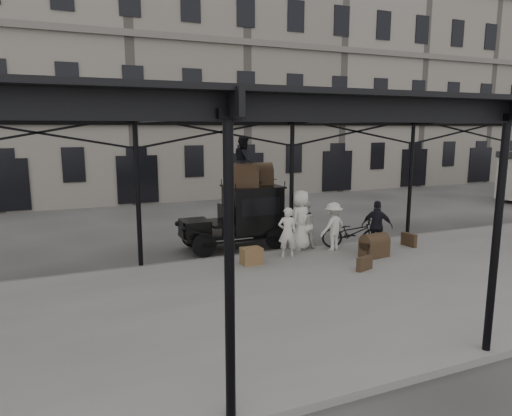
{
  "coord_description": "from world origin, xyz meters",
  "views": [
    {
      "loc": [
        -6.97,
        -11.33,
        4.18
      ],
      "look_at": [
        -1.45,
        1.6,
        1.7
      ],
      "focal_mm": 32.0,
      "sensor_mm": 36.0,
      "label": 1
    }
  ],
  "objects_px": {
    "taxi": "(244,214)",
    "porter_left": "(287,232)",
    "steamer_trunk_roof_near": "(244,177)",
    "porter_official": "(377,226)",
    "steamer_trunk_platform": "(374,247)",
    "bicycle": "(352,233)"
  },
  "relations": [
    {
      "from": "bicycle",
      "to": "steamer_trunk_platform",
      "type": "bearing_deg",
      "value": -150.44
    },
    {
      "from": "porter_official",
      "to": "taxi",
      "type": "bearing_deg",
      "value": 4.24
    },
    {
      "from": "steamer_trunk_roof_near",
      "to": "steamer_trunk_platform",
      "type": "bearing_deg",
      "value": -26.6
    },
    {
      "from": "porter_official",
      "to": "bicycle",
      "type": "relative_size",
      "value": 0.83
    },
    {
      "from": "bicycle",
      "to": "steamer_trunk_platform",
      "type": "xyz_separation_m",
      "value": [
        0.03,
        -1.17,
        -0.22
      ]
    },
    {
      "from": "taxi",
      "to": "porter_left",
      "type": "relative_size",
      "value": 2.29
    },
    {
      "from": "porter_official",
      "to": "porter_left",
      "type": "bearing_deg",
      "value": 31.04
    },
    {
      "from": "porter_official",
      "to": "steamer_trunk_roof_near",
      "type": "height_order",
      "value": "steamer_trunk_roof_near"
    },
    {
      "from": "porter_left",
      "to": "steamer_trunk_platform",
      "type": "height_order",
      "value": "porter_left"
    },
    {
      "from": "taxi",
      "to": "porter_official",
      "type": "relative_size",
      "value": 2.16
    },
    {
      "from": "porter_official",
      "to": "steamer_trunk_platform",
      "type": "distance_m",
      "value": 0.89
    },
    {
      "from": "porter_left",
      "to": "porter_official",
      "type": "xyz_separation_m",
      "value": [
        3.02,
        -0.54,
        0.05
      ]
    },
    {
      "from": "porter_official",
      "to": "steamer_trunk_roof_near",
      "type": "distance_m",
      "value": 4.7
    },
    {
      "from": "porter_left",
      "to": "porter_official",
      "type": "bearing_deg",
      "value": -173.11
    },
    {
      "from": "porter_left",
      "to": "steamer_trunk_platform",
      "type": "bearing_deg",
      "value": 174.19
    },
    {
      "from": "porter_left",
      "to": "steamer_trunk_roof_near",
      "type": "bearing_deg",
      "value": -53.77
    },
    {
      "from": "steamer_trunk_roof_near",
      "to": "steamer_trunk_platform",
      "type": "relative_size",
      "value": 1.08
    },
    {
      "from": "bicycle",
      "to": "porter_official",
      "type": "bearing_deg",
      "value": -113.04
    },
    {
      "from": "porter_official",
      "to": "bicycle",
      "type": "distance_m",
      "value": 0.88
    },
    {
      "from": "porter_left",
      "to": "steamer_trunk_platform",
      "type": "xyz_separation_m",
      "value": [
        2.54,
        -1.07,
        -0.48
      ]
    },
    {
      "from": "porter_left",
      "to": "porter_official",
      "type": "relative_size",
      "value": 0.95
    },
    {
      "from": "steamer_trunk_roof_near",
      "to": "porter_left",
      "type": "bearing_deg",
      "value": -54.36
    }
  ]
}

